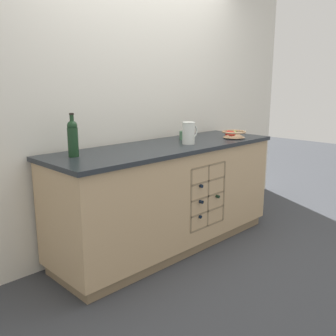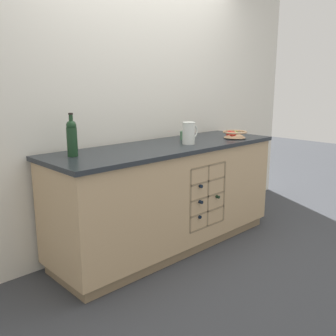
{
  "view_description": "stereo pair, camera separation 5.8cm",
  "coord_description": "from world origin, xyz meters",
  "px_view_note": "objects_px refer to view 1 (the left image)",
  "views": [
    {
      "loc": [
        -2.23,
        -2.25,
        1.44
      ],
      "look_at": [
        0.0,
        0.0,
        0.72
      ],
      "focal_mm": 40.0,
      "sensor_mm": 36.0,
      "label": 1
    },
    {
      "loc": [
        -2.19,
        -2.29,
        1.44
      ],
      "look_at": [
        0.0,
        0.0,
        0.72
      ],
      "focal_mm": 40.0,
      "sensor_mm": 36.0,
      "label": 2
    }
  ],
  "objects_px": {
    "white_pitcher": "(189,133)",
    "ceramic_mug": "(184,135)",
    "fruit_bowl": "(233,134)",
    "standing_wine_bottle": "(73,137)"
  },
  "relations": [
    {
      "from": "white_pitcher",
      "to": "standing_wine_bottle",
      "type": "height_order",
      "value": "standing_wine_bottle"
    },
    {
      "from": "white_pitcher",
      "to": "ceramic_mug",
      "type": "bearing_deg",
      "value": 51.73
    },
    {
      "from": "white_pitcher",
      "to": "ceramic_mug",
      "type": "relative_size",
      "value": 1.59
    },
    {
      "from": "fruit_bowl",
      "to": "white_pitcher",
      "type": "xyz_separation_m",
      "value": [
        -0.56,
        0.07,
        0.06
      ]
    },
    {
      "from": "fruit_bowl",
      "to": "ceramic_mug",
      "type": "height_order",
      "value": "ceramic_mug"
    },
    {
      "from": "fruit_bowl",
      "to": "standing_wine_bottle",
      "type": "distance_m",
      "value": 1.6
    },
    {
      "from": "fruit_bowl",
      "to": "ceramic_mug",
      "type": "xyz_separation_m",
      "value": [
        -0.4,
        0.27,
        -0.0
      ]
    },
    {
      "from": "ceramic_mug",
      "to": "white_pitcher",
      "type": "bearing_deg",
      "value": -128.27
    },
    {
      "from": "white_pitcher",
      "to": "standing_wine_bottle",
      "type": "relative_size",
      "value": 0.61
    },
    {
      "from": "white_pitcher",
      "to": "standing_wine_bottle",
      "type": "xyz_separation_m",
      "value": [
        -1.02,
        0.2,
        0.04
      ]
    }
  ]
}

